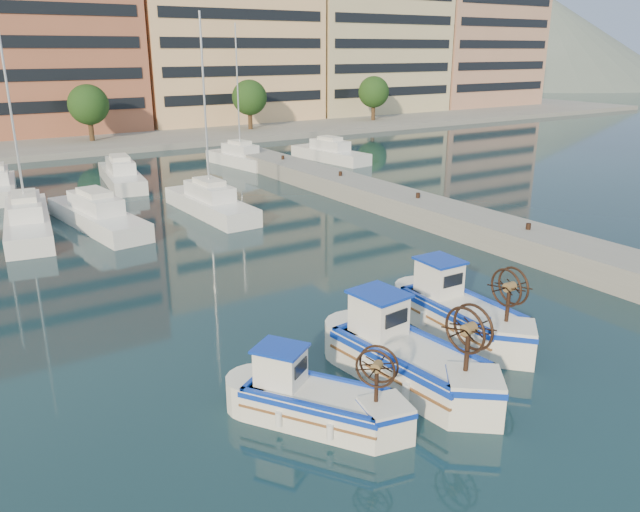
% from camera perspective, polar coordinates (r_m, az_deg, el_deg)
% --- Properties ---
extents(ground, '(300.00, 300.00, 0.00)m').
position_cam_1_polar(ground, '(19.57, 7.24, -10.79)').
color(ground, '#18373F').
rests_on(ground, ground).
extents(quay, '(3.00, 60.00, 1.20)m').
position_cam_1_polar(quay, '(33.22, 15.74, 2.16)').
color(quay, gray).
rests_on(quay, ground).
extents(waterfront, '(180.00, 40.00, 25.60)m').
position_cam_1_polar(waterfront, '(80.61, -19.19, 18.59)').
color(waterfront, gray).
rests_on(waterfront, ground).
extents(hill_east, '(160.00, 160.00, 50.00)m').
position_cam_1_polar(hill_east, '(195.11, 18.64, 14.69)').
color(hill_east, slate).
rests_on(hill_east, ground).
extents(yacht_marina, '(41.83, 23.31, 11.50)m').
position_cam_1_polar(yacht_marina, '(42.29, -21.69, 4.85)').
color(yacht_marina, white).
rests_on(yacht_marina, ground).
extents(fishing_boat_a, '(3.54, 4.16, 2.55)m').
position_cam_1_polar(fishing_boat_a, '(16.94, -0.64, -12.87)').
color(fishing_boat_a, white).
rests_on(fishing_boat_a, ground).
extents(fishing_boat_b, '(2.59, 5.20, 3.18)m').
position_cam_1_polar(fishing_boat_b, '(18.87, 7.84, -8.96)').
color(fishing_boat_b, white).
rests_on(fishing_boat_b, ground).
extents(fishing_boat_c, '(2.10, 4.90, 3.04)m').
position_cam_1_polar(fishing_boat_c, '(22.33, 12.64, -4.88)').
color(fishing_boat_c, white).
rests_on(fishing_boat_c, ground).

